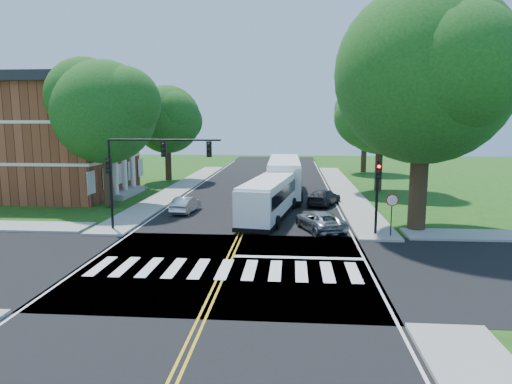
# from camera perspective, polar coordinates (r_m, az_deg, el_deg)

# --- Properties ---
(ground) EXTENTS (140.00, 140.00, 0.00)m
(ground) POSITION_cam_1_polar(r_m,az_deg,el_deg) (22.26, -3.77, -9.21)
(ground) COLOR #1C4611
(ground) RESTS_ON ground
(road) EXTENTS (14.00, 96.00, 0.01)m
(road) POSITION_cam_1_polar(r_m,az_deg,el_deg) (39.66, -0.02, -1.10)
(road) COLOR black
(road) RESTS_ON ground
(cross_road) EXTENTS (60.00, 12.00, 0.01)m
(cross_road) POSITION_cam_1_polar(r_m,az_deg,el_deg) (22.26, -3.77, -9.20)
(cross_road) COLOR black
(cross_road) RESTS_ON ground
(center_line) EXTENTS (0.36, 70.00, 0.01)m
(center_line) POSITION_cam_1_polar(r_m,az_deg,el_deg) (43.59, 0.40, -0.17)
(center_line) COLOR gold
(center_line) RESTS_ON road
(edge_line_w) EXTENTS (0.12, 70.00, 0.01)m
(edge_line_w) POSITION_cam_1_polar(r_m,az_deg,el_deg) (44.59, -8.35, -0.05)
(edge_line_w) COLOR silver
(edge_line_w) RESTS_ON road
(edge_line_e) EXTENTS (0.12, 70.00, 0.01)m
(edge_line_e) POSITION_cam_1_polar(r_m,az_deg,el_deg) (43.63, 9.34, -0.28)
(edge_line_e) COLOR silver
(edge_line_e) RESTS_ON road
(crosswalk) EXTENTS (12.60, 3.00, 0.01)m
(crosswalk) POSITION_cam_1_polar(r_m,az_deg,el_deg) (21.79, -3.96, -9.58)
(crosswalk) COLOR silver
(crosswalk) RESTS_ON road
(stop_bar) EXTENTS (6.60, 0.40, 0.01)m
(stop_bar) POSITION_cam_1_polar(r_m,az_deg,el_deg) (23.56, 5.34, -8.16)
(stop_bar) COLOR silver
(stop_bar) RESTS_ON road
(sidewalk_nw) EXTENTS (2.60, 40.00, 0.15)m
(sidewalk_nw) POSITION_cam_1_polar(r_m,az_deg,el_deg) (47.81, -9.30, 0.60)
(sidewalk_nw) COLOR gray
(sidewalk_nw) RESTS_ON ground
(sidewalk_ne) EXTENTS (2.60, 40.00, 0.15)m
(sidewalk_ne) POSITION_cam_1_polar(r_m,az_deg,el_deg) (46.72, 10.88, 0.36)
(sidewalk_ne) COLOR gray
(sidewalk_ne) RESTS_ON ground
(tree_ne_big) EXTENTS (10.80, 10.80, 14.91)m
(tree_ne_big) POSITION_cam_1_polar(r_m,az_deg,el_deg) (30.09, 20.31, 13.55)
(tree_ne_big) COLOR #352815
(tree_ne_big) RESTS_ON ground
(tree_west_near) EXTENTS (8.00, 8.00, 11.40)m
(tree_west_near) POSITION_cam_1_polar(r_m,az_deg,el_deg) (37.86, -18.41, 9.41)
(tree_west_near) COLOR #352815
(tree_west_near) RESTS_ON ground
(tree_west_far) EXTENTS (7.60, 7.60, 10.67)m
(tree_west_far) POSITION_cam_1_polar(r_m,az_deg,el_deg) (52.84, -11.07, 8.87)
(tree_west_far) COLOR #352815
(tree_west_far) RESTS_ON ground
(tree_east_mid) EXTENTS (8.40, 8.40, 11.93)m
(tree_east_mid) POSITION_cam_1_polar(r_m,az_deg,el_deg) (45.70, 15.36, 9.81)
(tree_east_mid) COLOR #352815
(tree_east_mid) RESTS_ON ground
(tree_east_far) EXTENTS (7.20, 7.20, 10.34)m
(tree_east_far) POSITION_cam_1_polar(r_m,az_deg,el_deg) (61.64, 13.47, 8.66)
(tree_east_far) COLOR #352815
(tree_east_far) RESTS_ON ground
(brick_building) EXTENTS (20.00, 13.00, 10.80)m
(brick_building) POSITION_cam_1_polar(r_m,az_deg,el_deg) (48.01, -27.09, 6.19)
(brick_building) COLOR brown
(brick_building) RESTS_ON ground
(signal_nw) EXTENTS (7.15, 0.46, 5.66)m
(signal_nw) POSITION_cam_1_polar(r_m,az_deg,el_deg) (28.90, -13.58, 3.64)
(signal_nw) COLOR black
(signal_nw) RESTS_ON ground
(signal_ne) EXTENTS (0.30, 0.46, 4.40)m
(signal_ne) POSITION_cam_1_polar(r_m,az_deg,el_deg) (28.11, 14.93, 0.54)
(signal_ne) COLOR black
(signal_ne) RESTS_ON ground
(stop_sign) EXTENTS (0.76, 0.08, 2.53)m
(stop_sign) POSITION_cam_1_polar(r_m,az_deg,el_deg) (27.97, 16.63, -1.51)
(stop_sign) COLOR black
(stop_sign) RESTS_ON ground
(bus_lead) EXTENTS (4.04, 11.17, 2.83)m
(bus_lead) POSITION_cam_1_polar(r_m,az_deg,el_deg) (32.59, 1.71, -0.63)
(bus_lead) COLOR white
(bus_lead) RESTS_ON road
(bus_follow) EXTENTS (3.32, 13.03, 3.36)m
(bus_follow) POSITION_cam_1_polar(r_m,az_deg,el_deg) (42.66, 3.54, 2.02)
(bus_follow) COLOR white
(bus_follow) RESTS_ON road
(hatchback) EXTENTS (1.70, 3.84, 1.23)m
(hatchback) POSITION_cam_1_polar(r_m,az_deg,el_deg) (34.89, -8.78, -1.56)
(hatchback) COLOR #B5B8BC
(hatchback) RESTS_ON road
(suv) EXTENTS (3.54, 4.95, 1.25)m
(suv) POSITION_cam_1_polar(r_m,az_deg,el_deg) (29.15, 7.98, -3.60)
(suv) COLOR #A1A3A8
(suv) RESTS_ON road
(dark_sedan) EXTENTS (3.34, 4.81, 1.29)m
(dark_sedan) POSITION_cam_1_polar(r_m,az_deg,el_deg) (37.86, 8.47, -0.67)
(dark_sedan) COLOR black
(dark_sedan) RESTS_ON road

